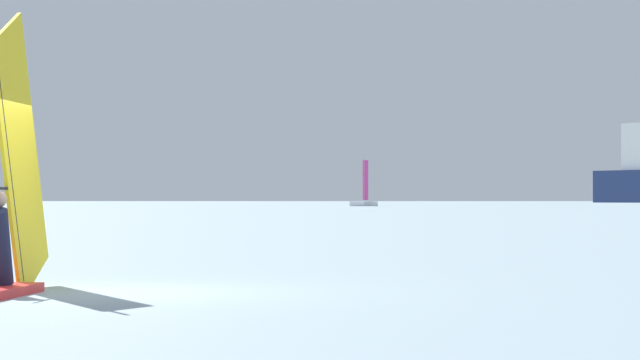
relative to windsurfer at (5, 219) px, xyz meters
The scene contains 3 objects.
ground_plane 1.55m from the windsurfer, 11.85° to the left, with size 4000.00×4000.00×0.00m, color gray.
windsurfer is the anchor object (origin of this frame).
small_sailboat 250.14m from the windsurfer, 90.62° to the left, with size 4.93×7.14×9.36m.
Camera 1 is at (4.01, -19.46, 1.22)m, focal length 84.78 mm.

